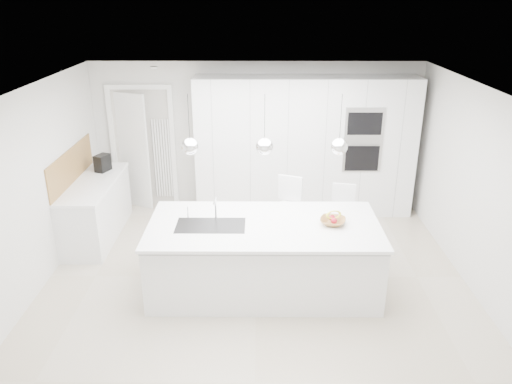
{
  "coord_description": "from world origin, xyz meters",
  "views": [
    {
      "loc": [
        0.03,
        -5.77,
        3.54
      ],
      "look_at": [
        0.0,
        0.3,
        1.1
      ],
      "focal_mm": 35.0,
      "sensor_mm": 36.0,
      "label": 1
    }
  ],
  "objects_px": {
    "fruit_bowl": "(333,221)",
    "espresso_machine": "(103,163)",
    "island_base": "(264,260)",
    "bar_stool_right": "(343,222)",
    "bar_stool_left": "(290,217)"
  },
  "relations": [
    {
      "from": "bar_stool_left",
      "to": "bar_stool_right",
      "type": "relative_size",
      "value": 1.09
    },
    {
      "from": "island_base",
      "to": "fruit_bowl",
      "type": "distance_m",
      "value": 0.98
    },
    {
      "from": "island_base",
      "to": "espresso_machine",
      "type": "bearing_deg",
      "value": 141.83
    },
    {
      "from": "island_base",
      "to": "bar_stool_right",
      "type": "distance_m",
      "value": 1.48
    },
    {
      "from": "island_base",
      "to": "fruit_bowl",
      "type": "relative_size",
      "value": 9.09
    },
    {
      "from": "fruit_bowl",
      "to": "espresso_machine",
      "type": "relative_size",
      "value": 1.16
    },
    {
      "from": "bar_stool_right",
      "to": "fruit_bowl",
      "type": "bearing_deg",
      "value": -97.72
    },
    {
      "from": "island_base",
      "to": "espresso_machine",
      "type": "distance_m",
      "value": 3.27
    },
    {
      "from": "bar_stool_right",
      "to": "espresso_machine",
      "type": "bearing_deg",
      "value": 174.87
    },
    {
      "from": "fruit_bowl",
      "to": "bar_stool_right",
      "type": "relative_size",
      "value": 0.3
    },
    {
      "from": "island_base",
      "to": "bar_stool_left",
      "type": "height_order",
      "value": "bar_stool_left"
    },
    {
      "from": "island_base",
      "to": "bar_stool_right",
      "type": "relative_size",
      "value": 2.72
    },
    {
      "from": "bar_stool_left",
      "to": "espresso_machine",
      "type": "bearing_deg",
      "value": -178.38
    },
    {
      "from": "bar_stool_left",
      "to": "island_base",
      "type": "bearing_deg",
      "value": -90.74
    },
    {
      "from": "espresso_machine",
      "to": "bar_stool_left",
      "type": "height_order",
      "value": "espresso_machine"
    }
  ]
}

